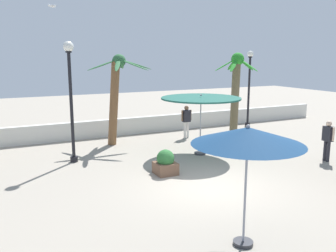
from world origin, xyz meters
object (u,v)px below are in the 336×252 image
patio_umbrella_1 (201,100)px  guest_0 (186,119)px  lamp_post_1 (70,89)px  planter (165,163)px  guest_1 (328,137)px  lamp_post_0 (249,83)px  patio_umbrella_0 (248,137)px  seagull_0 (52,6)px  palm_tree_2 (236,86)px  palm_tree_1 (116,88)px

patio_umbrella_1 → guest_0: 3.25m
patio_umbrella_1 → lamp_post_1: size_ratio=0.71×
planter → guest_1: bearing=-12.2°
lamp_post_0 → patio_umbrella_0: bearing=-128.7°
seagull_0 → patio_umbrella_1: bearing=-54.4°
seagull_0 → guest_1: bearing=-48.1°
palm_tree_2 → seagull_0: size_ratio=4.31×
guest_1 → planter: guest_1 is taller
patio_umbrella_1 → lamp_post_0: bearing=35.5°
patio_umbrella_0 → lamp_post_0: (8.39, 10.49, 0.07)m
patio_umbrella_0 → palm_tree_2: size_ratio=0.64×
palm_tree_1 → palm_tree_2: palm_tree_2 is taller
lamp_post_1 → seagull_0: bearing=86.2°
palm_tree_1 → guest_0: palm_tree_1 is taller
lamp_post_1 → palm_tree_1: bearing=39.8°
palm_tree_2 → planter: 6.82m
planter → patio_umbrella_1: bearing=34.8°
lamp_post_0 → guest_1: size_ratio=2.69×
palm_tree_2 → planter: bearing=-147.1°
palm_tree_1 → guest_1: (6.26, -6.11, -1.61)m
palm_tree_2 → guest_0: (-2.15, 0.96, -1.58)m
palm_tree_1 → planter: bearing=-88.5°
patio_umbrella_1 → lamp_post_1: 5.00m
palm_tree_2 → seagull_0: seagull_0 is taller
palm_tree_1 → patio_umbrella_1: bearing=-51.9°
palm_tree_1 → planter: 5.25m
guest_0 → guest_1: (2.86, -5.81, -0.02)m
palm_tree_2 → guest_1: 5.15m
lamp_post_0 → guest_1: 7.25m
seagull_0 → patio_umbrella_0: bearing=-82.9°
patio_umbrella_0 → palm_tree_1: size_ratio=0.65×
planter → lamp_post_1: bearing=131.4°
patio_umbrella_0 → lamp_post_0: bearing=51.3°
patio_umbrella_1 → guest_1: (3.79, -2.96, -1.28)m
palm_tree_1 → seagull_0: bearing=123.0°
lamp_post_1 → guest_1: lamp_post_1 is taller
patio_umbrella_0 → palm_tree_1: bearing=87.5°
patio_umbrella_0 → planter: size_ratio=3.07×
lamp_post_0 → guest_0: 4.92m
planter → guest_0: bearing=53.7°
seagull_0 → planter: size_ratio=1.12×
lamp_post_0 → guest_0: (-4.57, -1.08, -1.47)m
guest_1 → seagull_0: seagull_0 is taller
guest_1 → planter: size_ratio=1.84×
palm_tree_1 → lamp_post_0: (7.97, 0.78, -0.12)m
palm_tree_2 → patio_umbrella_0: bearing=-125.2°
guest_0 → seagull_0: seagull_0 is taller
palm_tree_1 → palm_tree_2: (5.55, -1.26, -0.02)m
guest_0 → palm_tree_2: bearing=-24.0°
patio_umbrella_1 → seagull_0: (-4.49, 6.27, 4.03)m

